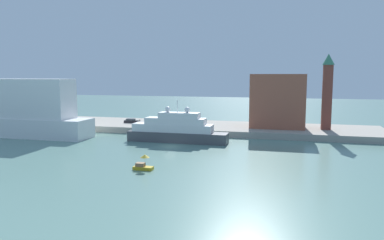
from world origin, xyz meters
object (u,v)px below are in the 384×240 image
large_yacht (176,130)px  bell_tower (327,89)px  parked_car (131,121)px  harbor_building (278,101)px  person_figure (140,122)px  small_motorboat (143,164)px  mooring_bollard (192,128)px

large_yacht → bell_tower: (38.57, 20.34, 10.22)m
parked_car → harbor_building: bearing=1.7°
parked_car → person_figure: size_ratio=2.61×
small_motorboat → parked_car: bearing=116.2°
harbor_building → bell_tower: (13.61, -0.99, 3.65)m
large_yacht → harbor_building: (24.96, 21.33, 6.58)m
parked_car → small_motorboat: bearing=-63.8°
small_motorboat → mooring_bollard: small_motorboat is taller
parked_car → large_yacht: bearing=-42.9°
small_motorboat → person_figure: bearing=113.3°
small_motorboat → harbor_building: 55.68m
large_yacht → harbor_building: bearing=40.5°
bell_tower → mooring_bollard: bell_tower is taller
small_motorboat → harbor_building: bearing=66.0°
person_figure → mooring_bollard: size_ratio=2.43×
large_yacht → parked_car: size_ratio=5.83×
harbor_building → large_yacht: bearing=-139.5°
bell_tower → mooring_bollard: bearing=-165.4°
bell_tower → parked_car: size_ratio=4.76×
small_motorboat → person_figure: person_figure is taller
large_yacht → harbor_building: 33.49m
harbor_building → person_figure: bearing=-173.6°
large_yacht → small_motorboat: size_ratio=7.20×
bell_tower → small_motorboat: bearing=-126.2°
large_yacht → person_figure: (-17.02, 16.63, -0.52)m
person_figure → large_yacht: bearing=-44.3°
harbor_building → mooring_bollard: bearing=-155.6°
person_figure → harbor_building: bearing=6.4°
harbor_building → parked_car: (-46.41, -1.37, -7.33)m
person_figure → parked_car: bearing=143.1°
large_yacht → parked_car: (-21.45, 19.96, -0.75)m
mooring_bollard → small_motorboat: bearing=-88.4°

